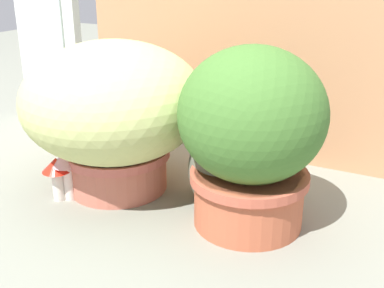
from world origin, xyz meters
The scene contains 8 objects.
ground_plane centered at (0.00, 0.00, 0.00)m, with size 6.00×6.00×0.00m, color gray.
cardboard_backdrop centered at (0.02, 0.46, 0.43)m, with size 1.15×0.03×0.86m, color tan.
window_panel_white centered at (-0.82, 0.46, 0.39)m, with size 0.30×0.05×0.77m.
grass_planter centered at (-0.19, 0.02, 0.24)m, with size 0.52×0.52×0.44m.
leafy_planter centered at (0.23, 0.00, 0.24)m, with size 0.36×0.36×0.46m.
cat centered at (0.14, 0.03, 0.12)m, with size 0.28×0.38×0.32m.
mushroom_ornament_red centered at (-0.29, -0.12, 0.09)m, with size 0.08×0.08×0.13m.
mushroom_ornament_pink centered at (-0.27, -0.11, 0.11)m, with size 0.08×0.08×0.15m.
Camera 1 is at (0.60, -1.04, 0.65)m, focal length 45.25 mm.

